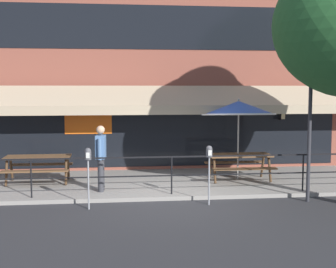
{
  "coord_description": "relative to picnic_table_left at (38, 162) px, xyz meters",
  "views": [
    {
      "loc": [
        -1.43,
        -11.22,
        2.77
      ],
      "look_at": [
        0.06,
        1.6,
        1.5
      ],
      "focal_mm": 50.0,
      "sensor_mm": 36.0,
      "label": 1
    }
  ],
  "objects": [
    {
      "name": "ground_plane",
      "position": [
        3.57,
        -2.11,
        -0.71
      ],
      "size": [
        120.0,
        120.0,
        0.0
      ],
      "primitive_type": "plane",
      "color": "#2D2D30"
    },
    {
      "name": "parking_meter_far",
      "position": [
        4.36,
        -2.61,
        0.44
      ],
      "size": [
        0.15,
        0.16,
        1.42
      ],
      "color": "gray",
      "rests_on": "ground"
    },
    {
      "name": "patio_umbrella_centre",
      "position": [
        5.73,
        -0.11,
        1.47
      ],
      "size": [
        2.14,
        2.14,
        2.38
      ],
      "color": "#B7B2A8",
      "rests_on": "patio_deck"
    },
    {
      "name": "patio_deck",
      "position": [
        3.57,
        -0.11,
        -0.66
      ],
      "size": [
        15.0,
        4.0,
        0.1
      ],
      "primitive_type": "cube",
      "color": "gray",
      "rests_on": "ground"
    },
    {
      "name": "restaurant_building",
      "position": [
        3.57,
        2.11,
        2.65
      ],
      "size": [
        15.0,
        1.6,
        6.75
      ],
      "color": "brown",
      "rests_on": "ground"
    },
    {
      "name": "parking_meter_near",
      "position": [
        1.54,
        -2.69,
        0.44
      ],
      "size": [
        0.15,
        0.16,
        1.42
      ],
      "color": "gray",
      "rests_on": "ground"
    },
    {
      "name": "street_sign_pole",
      "position": [
        6.83,
        -2.56,
        1.66
      ],
      "size": [
        0.28,
        0.09,
        4.61
      ],
      "color": "#2D2D33",
      "rests_on": "ground"
    },
    {
      "name": "patio_railing",
      "position": [
        3.57,
        -1.81,
        0.09
      ],
      "size": [
        13.84,
        0.04,
        0.97
      ],
      "color": "black",
      "rests_on": "patio_deck"
    },
    {
      "name": "picnic_table_left",
      "position": [
        0.0,
        0.0,
        0.0
      ],
      "size": [
        1.8,
        1.42,
        0.76
      ],
      "color": "brown",
      "rests_on": "patio_deck"
    },
    {
      "name": "picnic_table_centre",
      "position": [
        5.73,
        -0.28,
        0.0
      ],
      "size": [
        1.8,
        1.42,
        0.76
      ],
      "color": "brown",
      "rests_on": "patio_deck"
    },
    {
      "name": "pedestrian_walking",
      "position": [
        1.79,
        -1.25,
        0.35
      ],
      "size": [
        0.28,
        0.62,
        1.71
      ],
      "color": "#333338",
      "rests_on": "patio_deck"
    }
  ]
}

